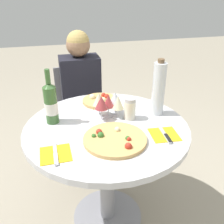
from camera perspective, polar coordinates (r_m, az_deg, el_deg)
The scene contains 16 objects.
ground_plane at distance 1.98m, azimuth -1.02°, elevation -22.73°, with size 12.00×12.00×0.00m, color #9E937F.
dining_table at distance 1.57m, azimuth -1.21°, elevation -8.29°, with size 0.97×0.97×0.77m.
chair_behind_diner at distance 2.36m, azimuth -6.96°, elevation -0.55°, with size 0.43×0.43×0.85m.
seated_diner at distance 2.18m, azimuth -6.62°, elevation 0.62°, with size 0.33×0.45×1.20m.
pizza_large at distance 1.33m, azimuth 0.63°, elevation -6.17°, with size 0.34×0.34×0.05m.
pizza_small_far at distance 1.77m, azimuth -2.64°, elevation 2.70°, with size 0.25×0.25×0.05m.
wine_bottle at distance 1.50m, azimuth -13.80°, elevation 1.94°, with size 0.08×0.08×0.33m.
tall_carafe at distance 1.57m, azimuth 10.61°, elevation 5.21°, with size 0.08×0.08×0.36m.
sugar_shaker at distance 1.53m, azimuth 4.11°, elevation 0.77°, with size 0.07×0.07×0.14m.
wine_glass_center at distance 1.54m, azimuth -0.82°, elevation 2.45°, with size 0.07×0.07×0.14m.
wine_glass_front_right at distance 1.52m, azimuth 1.40°, elevation 2.14°, with size 0.07×0.07×0.15m.
wine_glass_back_right at distance 1.58m, azimuth 0.69°, elevation 3.16°, with size 0.08×0.08×0.14m.
wine_glass_front_left at distance 1.49m, azimuth -2.43°, elevation 2.09°, with size 0.08×0.08×0.16m.
wine_glass_back_left at distance 1.56m, azimuth -2.99°, elevation 2.92°, with size 0.08×0.08×0.15m.
place_setting_left at distance 1.27m, azimuth -12.78°, elevation -9.40°, with size 0.15×0.19×0.01m.
place_setting_right at distance 1.42m, azimuth 11.91°, elevation -5.09°, with size 0.16×0.19×0.01m.
Camera 1 is at (-0.29, -1.25, 1.52)m, focal length 40.00 mm.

